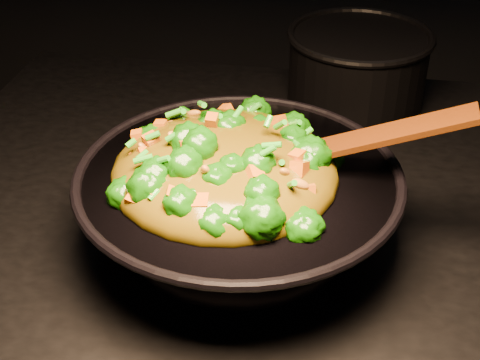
# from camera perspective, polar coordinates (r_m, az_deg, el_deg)

# --- Properties ---
(wok) EXTENTS (0.49, 0.49, 0.11)m
(wok) POSITION_cam_1_polar(r_m,az_deg,el_deg) (0.88, -0.11, -2.63)
(wok) COLOR black
(wok) RESTS_ON stovetop
(stir_fry) EXTENTS (0.38, 0.38, 0.10)m
(stir_fry) POSITION_cam_1_polar(r_m,az_deg,el_deg) (0.82, -1.33, 3.29)
(stir_fry) COLOR #155B06
(stir_fry) RESTS_ON wok
(spatula) EXTENTS (0.27, 0.05, 0.12)m
(spatula) POSITION_cam_1_polar(r_m,az_deg,el_deg) (0.84, 10.04, 3.32)
(spatula) COLOR #3B1608
(spatula) RESTS_ON wok
(back_pot) EXTENTS (0.29, 0.29, 0.14)m
(back_pot) POSITION_cam_1_polar(r_m,az_deg,el_deg) (1.24, 9.95, 9.33)
(back_pot) COLOR black
(back_pot) RESTS_ON stovetop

